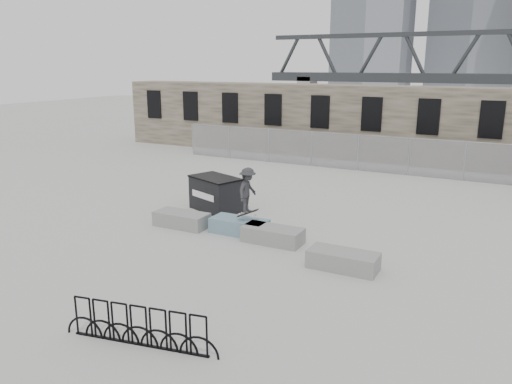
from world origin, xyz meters
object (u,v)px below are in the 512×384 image
(planter_far_left, at_px, (182,219))
(skateboarder, at_px, (248,190))
(dumpster, at_px, (216,193))
(planter_center_left, at_px, (239,226))
(bike_rack, at_px, (139,326))
(planter_offset, at_px, (343,260))
(planter_center_right, at_px, (273,234))

(planter_far_left, relative_size, skateboarder, 1.14)
(skateboarder, bearing_deg, dumpster, 49.60)
(planter_center_left, bearing_deg, bike_rack, -77.12)
(planter_offset, height_order, bike_rack, bike_rack)
(planter_center_right, relative_size, planter_offset, 1.00)
(planter_far_left, bearing_deg, planter_center_right, -0.11)
(planter_center_right, distance_m, bike_rack, 6.93)
(planter_offset, height_order, skateboarder, skateboarder)
(planter_far_left, distance_m, planter_center_left, 2.26)
(skateboarder, bearing_deg, planter_far_left, 93.86)
(planter_center_left, relative_size, skateboarder, 1.14)
(planter_far_left, xyz_separation_m, dumpster, (-0.01, 2.37, 0.41))
(planter_far_left, distance_m, planter_offset, 6.52)
(bike_rack, bearing_deg, planter_offset, 66.67)
(dumpster, bearing_deg, planter_center_right, -11.65)
(dumpster, height_order, skateboarder, skateboarder)
(planter_center_left, height_order, skateboarder, skateboarder)
(planter_offset, bearing_deg, bike_rack, -113.33)
(planter_center_left, xyz_separation_m, bike_rack, (1.65, -7.23, 0.15))
(planter_far_left, bearing_deg, skateboarder, 5.08)
(planter_center_right, xyz_separation_m, planter_offset, (2.75, -1.04, 0.00))
(planter_center_right, xyz_separation_m, skateboarder, (-1.07, 0.24, 1.33))
(planter_center_left, distance_m, dumpster, 3.09)
(planter_center_right, distance_m, skateboarder, 1.72)
(planter_far_left, height_order, planter_offset, same)
(planter_far_left, height_order, planter_center_right, same)
(planter_far_left, distance_m, skateboarder, 2.94)
(planter_far_left, bearing_deg, dumpster, 90.25)
(planter_center_left, relative_size, dumpster, 0.83)
(planter_center_right, bearing_deg, planter_offset, -20.78)
(planter_far_left, xyz_separation_m, planter_center_left, (2.25, 0.29, 0.00))
(planter_far_left, xyz_separation_m, planter_center_right, (3.68, -0.01, 0.00))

